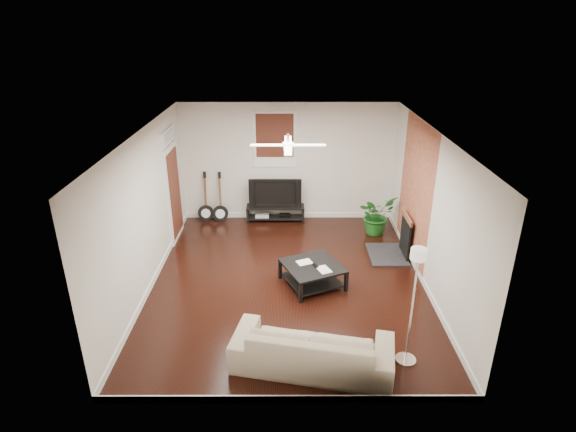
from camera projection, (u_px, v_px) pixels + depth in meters
name	position (u px, v px, depth m)	size (l,w,h in m)	color
room	(288.00, 212.00, 8.14)	(5.01, 6.01, 2.81)	black
brick_accent	(415.00, 192.00, 9.06)	(0.02, 2.20, 2.80)	#A35834
fireplace	(396.00, 235.00, 9.43)	(0.80, 1.10, 0.92)	black
window_back	(275.00, 140.00, 10.65)	(1.00, 0.06, 1.30)	#3A180F
door_left	(173.00, 184.00, 9.94)	(0.08, 1.00, 2.50)	white
tv_stand	(275.00, 213.00, 11.17)	(1.38, 0.37, 0.39)	black
tv	(275.00, 192.00, 10.97)	(1.23, 0.16, 0.71)	black
coffee_table	(312.00, 275.00, 8.51)	(0.96, 0.96, 0.40)	black
sofa	(313.00, 347.00, 6.45)	(2.23, 0.87, 0.65)	tan
floor_lamp	(412.00, 308.00, 6.32)	(0.30, 0.30, 1.82)	silver
potted_plant	(376.00, 215.00, 10.44)	(0.81, 0.70, 0.90)	#1A5C1B
guitar_left	(205.00, 198.00, 10.98)	(0.38, 0.27, 1.22)	black
guitar_right	(219.00, 198.00, 10.95)	(0.38, 0.27, 1.22)	black
ceiling_fan	(288.00, 145.00, 7.67)	(1.24, 1.24, 0.32)	white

